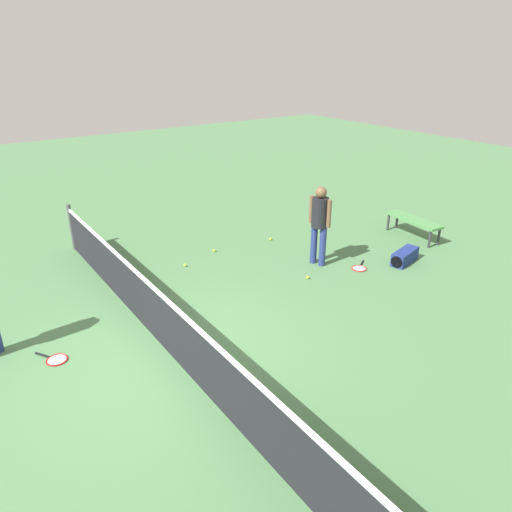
{
  "coord_description": "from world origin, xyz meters",
  "views": [
    {
      "loc": [
        -5.77,
        2.42,
        4.3
      ],
      "look_at": [
        0.59,
        -2.01,
        0.9
      ],
      "focal_mm": 33.73,
      "sensor_mm": 36.0,
      "label": 1
    }
  ],
  "objects_px": {
    "equipment_bag": "(404,257)",
    "tennis_ball_stray_left": "(214,251)",
    "player_near_side": "(320,219)",
    "tennis_ball_by_net": "(308,277)",
    "courtside_bench": "(414,221)",
    "tennis_ball_midcourt": "(270,239)",
    "tennis_racket_near_player": "(359,268)",
    "tennis_ball_near_player": "(122,273)",
    "tennis_ball_baseline": "(185,265)",
    "tennis_racket_far_player": "(56,359)"
  },
  "relations": [
    {
      "from": "equipment_bag",
      "to": "tennis_ball_stray_left",
      "type": "bearing_deg",
      "value": 46.9
    },
    {
      "from": "player_near_side",
      "to": "tennis_ball_by_net",
      "type": "xyz_separation_m",
      "value": [
        -0.44,
        0.65,
        -0.98
      ]
    },
    {
      "from": "courtside_bench",
      "to": "equipment_bag",
      "type": "height_order",
      "value": "courtside_bench"
    },
    {
      "from": "tennis_ball_by_net",
      "to": "tennis_ball_midcourt",
      "type": "distance_m",
      "value": 2.2
    },
    {
      "from": "tennis_ball_by_net",
      "to": "tennis_racket_near_player",
      "type": "bearing_deg",
      "value": -101.3
    },
    {
      "from": "tennis_ball_near_player",
      "to": "tennis_ball_by_net",
      "type": "relative_size",
      "value": 1.0
    },
    {
      "from": "tennis_racket_near_player",
      "to": "tennis_ball_baseline",
      "type": "distance_m",
      "value": 3.68
    },
    {
      "from": "tennis_ball_baseline",
      "to": "tennis_ball_stray_left",
      "type": "relative_size",
      "value": 1.0
    },
    {
      "from": "tennis_ball_midcourt",
      "to": "tennis_ball_baseline",
      "type": "relative_size",
      "value": 1.0
    },
    {
      "from": "courtside_bench",
      "to": "equipment_bag",
      "type": "bearing_deg",
      "value": 122.79
    },
    {
      "from": "player_near_side",
      "to": "tennis_ball_near_player",
      "type": "height_order",
      "value": "player_near_side"
    },
    {
      "from": "tennis_racket_far_player",
      "to": "tennis_ball_near_player",
      "type": "bearing_deg",
      "value": -39.83
    },
    {
      "from": "player_near_side",
      "to": "tennis_ball_midcourt",
      "type": "relative_size",
      "value": 25.76
    },
    {
      "from": "tennis_racket_far_player",
      "to": "equipment_bag",
      "type": "distance_m",
      "value": 7.1
    },
    {
      "from": "tennis_ball_near_player",
      "to": "tennis_ball_by_net",
      "type": "xyz_separation_m",
      "value": [
        -2.33,
        -2.98,
        0.0
      ]
    },
    {
      "from": "player_near_side",
      "to": "tennis_ball_baseline",
      "type": "height_order",
      "value": "player_near_side"
    },
    {
      "from": "tennis_racket_near_player",
      "to": "equipment_bag",
      "type": "bearing_deg",
      "value": -109.23
    },
    {
      "from": "tennis_racket_far_player",
      "to": "equipment_bag",
      "type": "xyz_separation_m",
      "value": [
        -0.66,
        -7.07,
        0.13
      ]
    },
    {
      "from": "player_near_side",
      "to": "courtside_bench",
      "type": "distance_m",
      "value": 3.0
    },
    {
      "from": "tennis_ball_midcourt",
      "to": "equipment_bag",
      "type": "bearing_deg",
      "value": -149.74
    },
    {
      "from": "tennis_ball_by_net",
      "to": "courtside_bench",
      "type": "relative_size",
      "value": 0.04
    },
    {
      "from": "tennis_ball_near_player",
      "to": "courtside_bench",
      "type": "distance_m",
      "value": 6.88
    },
    {
      "from": "tennis_racket_near_player",
      "to": "tennis_ball_by_net",
      "type": "relative_size",
      "value": 8.87
    },
    {
      "from": "tennis_ball_midcourt",
      "to": "tennis_ball_stray_left",
      "type": "relative_size",
      "value": 1.0
    },
    {
      "from": "tennis_racket_near_player",
      "to": "courtside_bench",
      "type": "height_order",
      "value": "courtside_bench"
    },
    {
      "from": "tennis_ball_baseline",
      "to": "tennis_ball_stray_left",
      "type": "bearing_deg",
      "value": -69.8
    },
    {
      "from": "equipment_bag",
      "to": "player_near_side",
      "type": "bearing_deg",
      "value": 56.62
    },
    {
      "from": "tennis_ball_near_player",
      "to": "courtside_bench",
      "type": "xyz_separation_m",
      "value": [
        -2.03,
        -6.57,
        0.38
      ]
    },
    {
      "from": "tennis_ball_baseline",
      "to": "courtside_bench",
      "type": "distance_m",
      "value": 5.59
    },
    {
      "from": "player_near_side",
      "to": "tennis_ball_baseline",
      "type": "distance_m",
      "value": 2.99
    },
    {
      "from": "tennis_ball_baseline",
      "to": "equipment_bag",
      "type": "bearing_deg",
      "value": -122.52
    },
    {
      "from": "tennis_ball_by_net",
      "to": "tennis_ball_baseline",
      "type": "xyz_separation_m",
      "value": [
        1.93,
        1.75,
        0.0
      ]
    },
    {
      "from": "tennis_racket_near_player",
      "to": "equipment_bag",
      "type": "distance_m",
      "value": 1.05
    },
    {
      "from": "tennis_ball_near_player",
      "to": "tennis_ball_midcourt",
      "type": "distance_m",
      "value": 3.62
    },
    {
      "from": "tennis_ball_stray_left",
      "to": "player_near_side",
      "type": "bearing_deg",
      "value": -140.78
    },
    {
      "from": "tennis_racket_far_player",
      "to": "tennis_ball_midcourt",
      "type": "distance_m",
      "value": 5.86
    },
    {
      "from": "tennis_ball_midcourt",
      "to": "equipment_bag",
      "type": "distance_m",
      "value": 3.13
    },
    {
      "from": "tennis_ball_stray_left",
      "to": "tennis_ball_baseline",
      "type": "bearing_deg",
      "value": 110.2
    },
    {
      "from": "player_near_side",
      "to": "tennis_ball_stray_left",
      "type": "height_order",
      "value": "player_near_side"
    },
    {
      "from": "player_near_side",
      "to": "tennis_racket_near_player",
      "type": "height_order",
      "value": "player_near_side"
    },
    {
      "from": "tennis_ball_stray_left",
      "to": "tennis_ball_by_net",
      "type": "bearing_deg",
      "value": -159.59
    },
    {
      "from": "courtside_bench",
      "to": "equipment_bag",
      "type": "xyz_separation_m",
      "value": [
        -0.89,
        1.38,
        -0.28
      ]
    },
    {
      "from": "tennis_racket_far_player",
      "to": "tennis_ball_near_player",
      "type": "relative_size",
      "value": 8.89
    },
    {
      "from": "tennis_ball_by_net",
      "to": "courtside_bench",
      "type": "bearing_deg",
      "value": -85.23
    },
    {
      "from": "tennis_ball_near_player",
      "to": "equipment_bag",
      "type": "relative_size",
      "value": 0.08
    },
    {
      "from": "tennis_racket_far_player",
      "to": "equipment_bag",
      "type": "bearing_deg",
      "value": -95.37
    },
    {
      "from": "player_near_side",
      "to": "tennis_ball_stray_left",
      "type": "bearing_deg",
      "value": 39.22
    },
    {
      "from": "tennis_racket_near_player",
      "to": "tennis_ball_midcourt",
      "type": "distance_m",
      "value": 2.43
    },
    {
      "from": "courtside_bench",
      "to": "equipment_bag",
      "type": "distance_m",
      "value": 1.66
    },
    {
      "from": "tennis_racket_near_player",
      "to": "tennis_ball_stray_left",
      "type": "distance_m",
      "value": 3.25
    }
  ]
}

